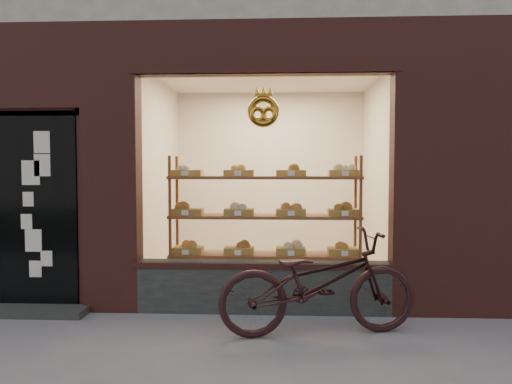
{
  "coord_description": "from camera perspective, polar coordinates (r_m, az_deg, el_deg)",
  "views": [
    {
      "loc": [
        0.63,
        -3.21,
        1.58
      ],
      "look_at": [
        0.37,
        2.0,
        1.31
      ],
      "focal_mm": 35.0,
      "sensor_mm": 36.0,
      "label": 1
    }
  ],
  "objects": [
    {
      "name": "display_shelf",
      "position": [
        5.8,
        1.02,
        -4.15
      ],
      "size": [
        2.2,
        0.45,
        1.7
      ],
      "color": "brown",
      "rests_on": "ground"
    },
    {
      "name": "bicycle",
      "position": [
        4.77,
        7.14,
        -10.24
      ],
      "size": [
        1.97,
        1.0,
        0.99
      ],
      "primitive_type": "imported",
      "rotation": [
        0.0,
        0.0,
        1.76
      ],
      "color": "black",
      "rests_on": "ground"
    }
  ]
}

